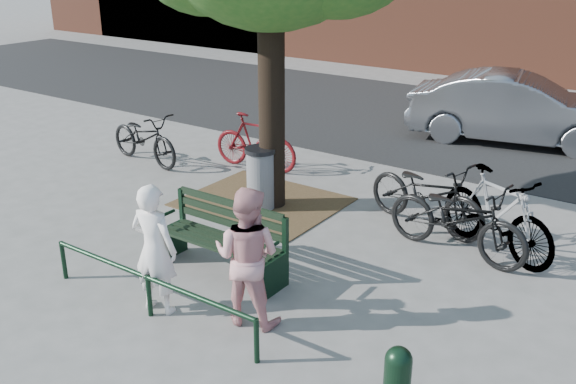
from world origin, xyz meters
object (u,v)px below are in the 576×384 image
Objects in this scene: person_left at (154,249)px; bicycle_c at (427,194)px; litter_bin at (261,178)px; parked_car at (517,109)px; person_right at (247,256)px; park_bench at (223,237)px.

person_left is 4.15m from bicycle_c.
litter_bin is 6.25m from parked_car.
litter_bin is (-1.83, 2.63, -0.28)m from person_right.
person_right is 0.79× the size of bicycle_c.
bicycle_c reaches higher than litter_bin.
park_bench is at bearing 164.58° from bicycle_c.
park_bench is at bearing -100.47° from person_left.
person_right is (0.95, -0.71, 0.30)m from park_bench.
person_right reaches higher than person_left.
bicycle_c is at bearing -113.42° from person_right.
parked_car is at bearing -107.93° from person_left.
park_bench is 1.16m from person_left.
person_right reaches higher than litter_bin.
person_right reaches higher than bicycle_c.
litter_bin is 2.53m from bicycle_c.
person_left is at bearing 9.24° from person_right.
bicycle_c is at bearing 170.84° from parked_car.
person_left is at bearing 171.99° from bicycle_c.
litter_bin is (-0.88, 1.92, 0.02)m from park_bench.
person_right is 1.58× the size of litter_bin.
park_bench is 1.23m from person_right.
litter_bin is at bearing 114.50° from park_bench.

